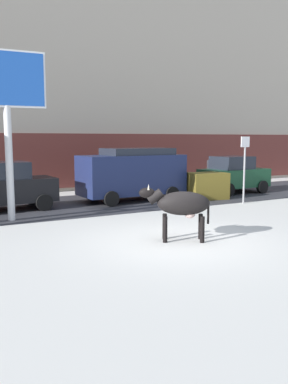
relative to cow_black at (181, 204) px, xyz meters
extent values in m
plane|color=silver|center=(-0.18, 0.00, -0.99)|extent=(120.00, 120.00, 0.00)
cube|color=#333338|center=(-0.18, 7.01, -0.99)|extent=(60.00, 5.60, 0.01)
cube|color=#A39989|center=(-0.18, 14.44, 5.51)|extent=(44.00, 6.00, 13.00)
cube|color=#5B2823|center=(-0.18, 11.39, 0.61)|extent=(43.12, 0.10, 2.80)
ellipsoid|color=black|center=(0.06, -0.03, 0.03)|extent=(1.51, 1.21, 0.64)
cylinder|color=black|center=(-0.46, 0.03, -0.64)|extent=(0.12, 0.12, 0.70)
cylinder|color=black|center=(-0.27, 0.37, -0.64)|extent=(0.12, 0.12, 0.70)
cylinder|color=black|center=(0.39, -0.44, -0.64)|extent=(0.12, 0.12, 0.70)
cylinder|color=black|center=(0.58, -0.10, -0.64)|extent=(0.12, 0.12, 0.70)
cylinder|color=black|center=(-0.59, 0.33, 0.21)|extent=(0.54, 0.46, 0.44)
ellipsoid|color=black|center=(-0.78, 0.44, 0.31)|extent=(0.50, 0.42, 0.28)
cone|color=beige|center=(-0.80, 0.32, 0.47)|extent=(0.11, 0.13, 0.15)
cone|color=beige|center=(-0.70, 0.52, 0.47)|extent=(0.11, 0.13, 0.15)
cylinder|color=black|center=(0.64, -0.36, -0.22)|extent=(0.06, 0.06, 0.60)
ellipsoid|color=beige|center=(0.21, -0.12, -0.27)|extent=(0.36, 0.35, 0.20)
cylinder|color=silver|center=(-3.50, 4.99, 0.91)|extent=(0.24, 0.24, 3.80)
cube|color=silver|center=(-3.50, 4.99, 3.66)|extent=(2.53, 0.33, 1.82)
cube|color=#1E51B2|center=(-3.50, 4.96, 3.66)|extent=(2.41, 0.29, 1.70)
cube|color=black|center=(-3.23, 7.09, -0.22)|extent=(3.58, 1.86, 0.90)
cube|color=#1E232D|center=(-3.38, 7.08, 0.55)|extent=(1.87, 1.58, 0.64)
cylinder|color=black|center=(-2.14, 7.99, -0.67)|extent=(0.65, 0.25, 0.64)
cylinder|color=black|center=(-2.06, 6.29, -0.67)|extent=(0.65, 0.25, 0.64)
cube|color=#19234C|center=(2.02, 6.96, 0.18)|extent=(4.68, 2.12, 1.70)
cube|color=#1E232D|center=(2.32, 6.98, 1.18)|extent=(3.08, 1.81, 0.30)
cylinder|color=black|center=(3.47, 7.98, -0.67)|extent=(0.65, 0.25, 0.64)
cylinder|color=black|center=(3.56, 6.09, -0.67)|extent=(0.65, 0.25, 0.64)
cylinder|color=black|center=(0.48, 7.84, -0.67)|extent=(0.65, 0.25, 0.64)
cylinder|color=black|center=(0.57, 5.94, -0.67)|extent=(0.65, 0.25, 0.64)
cube|color=#194C2D|center=(7.73, 6.85, -0.22)|extent=(3.58, 1.86, 0.90)
cube|color=#1E232D|center=(7.58, 6.84, 0.55)|extent=(1.87, 1.58, 0.64)
cylinder|color=black|center=(8.83, 7.75, -0.67)|extent=(0.65, 0.25, 0.64)
cylinder|color=black|center=(8.91, 6.05, -0.67)|extent=(0.65, 0.25, 0.64)
cylinder|color=black|center=(6.56, 7.64, -0.67)|extent=(0.65, 0.25, 0.64)
cylinder|color=black|center=(6.64, 5.94, -0.67)|extent=(0.65, 0.25, 0.64)
cylinder|color=#282833|center=(4.81, 9.63, -0.55)|extent=(0.24, 0.24, 0.88)
cube|color=maroon|center=(4.81, 9.63, 0.21)|extent=(0.36, 0.22, 0.64)
sphere|color=beige|center=(4.81, 9.63, 0.64)|extent=(0.20, 0.20, 0.20)
cylinder|color=#282833|center=(8.39, 9.63, -0.55)|extent=(0.24, 0.24, 0.88)
cube|color=#232328|center=(8.39, 9.63, 0.21)|extent=(0.36, 0.22, 0.64)
sphere|color=beige|center=(8.39, 9.63, 0.64)|extent=(0.20, 0.20, 0.20)
cube|color=brown|center=(5.30, 5.82, -0.39)|extent=(1.86, 1.37, 1.20)
cylinder|color=gray|center=(5.89, 4.08, 0.21)|extent=(0.08, 0.08, 2.40)
cube|color=silver|center=(5.89, 4.08, 1.61)|extent=(0.44, 0.04, 0.44)
camera|label=1|loc=(-5.89, -8.88, 1.74)|focal=37.74mm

